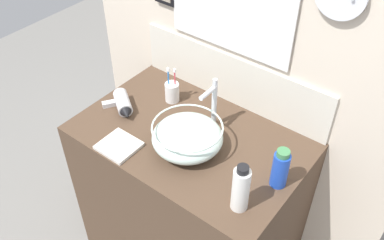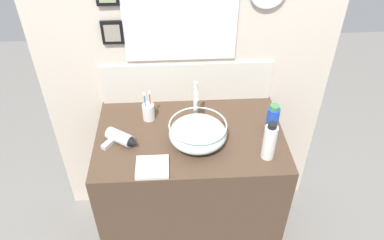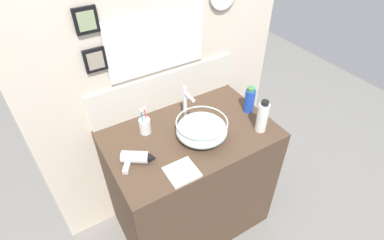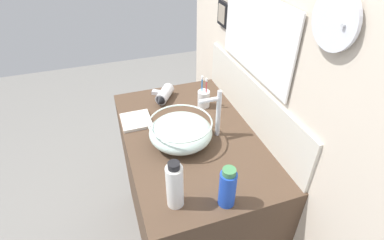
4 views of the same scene
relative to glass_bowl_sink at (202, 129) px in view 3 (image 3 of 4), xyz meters
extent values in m
plane|color=gray|center=(-0.04, 0.07, -0.97)|extent=(6.00, 6.00, 0.00)
cube|color=#4C3828|center=(-0.04, 0.07, -0.52)|extent=(1.03, 0.65, 0.91)
cube|color=beige|center=(-0.04, 0.42, 0.30)|extent=(1.71, 0.06, 2.56)
cube|color=beige|center=(-0.04, 0.39, 0.06)|extent=(1.01, 0.02, 0.25)
cube|color=white|center=(-0.07, 0.39, 0.40)|extent=(0.55, 0.01, 0.30)
cube|color=white|center=(-0.07, 0.38, 0.40)|extent=(0.61, 0.01, 0.36)
cube|color=black|center=(-0.43, 0.38, 0.61)|extent=(0.12, 0.02, 0.13)
cube|color=gray|center=(-0.43, 0.37, 0.61)|extent=(0.08, 0.01, 0.09)
cube|color=black|center=(-0.43, 0.38, 0.40)|extent=(0.12, 0.02, 0.13)
cube|color=gray|center=(-0.43, 0.37, 0.40)|extent=(0.08, 0.01, 0.09)
ellipsoid|color=silver|center=(0.00, 0.00, 0.00)|extent=(0.30, 0.30, 0.12)
torus|color=silver|center=(0.00, 0.00, 0.06)|extent=(0.30, 0.30, 0.01)
torus|color=#B2B7BC|center=(0.00, 0.00, -0.06)|extent=(0.11, 0.11, 0.01)
cylinder|color=silver|center=(0.00, 0.19, 0.05)|extent=(0.02, 0.02, 0.22)
cylinder|color=silver|center=(0.00, 0.14, 0.15)|extent=(0.02, 0.10, 0.02)
cylinder|color=silver|center=(0.00, 0.19, 0.17)|extent=(0.02, 0.02, 0.03)
cylinder|color=silver|center=(-0.41, 0.03, -0.03)|extent=(0.16, 0.14, 0.07)
cone|color=black|center=(-0.34, -0.03, -0.03)|extent=(0.07, 0.07, 0.06)
cube|color=silver|center=(-0.47, 0.00, -0.05)|extent=(0.08, 0.09, 0.02)
cylinder|color=white|center=(-0.27, 0.22, -0.02)|extent=(0.07, 0.07, 0.10)
cylinder|color=#D83F4C|center=(-0.25, 0.22, 0.02)|extent=(0.01, 0.01, 0.16)
cube|color=white|center=(-0.25, 0.22, 0.11)|extent=(0.01, 0.01, 0.02)
cylinder|color=blue|center=(-0.28, 0.21, 0.02)|extent=(0.01, 0.01, 0.16)
cube|color=white|center=(-0.28, 0.21, 0.11)|extent=(0.01, 0.01, 0.02)
cylinder|color=blue|center=(0.41, 0.06, 0.01)|extent=(0.07, 0.07, 0.16)
cylinder|color=#3F7F4C|center=(0.41, 0.06, 0.10)|extent=(0.05, 0.05, 0.02)
cylinder|color=white|center=(0.35, -0.13, 0.03)|extent=(0.07, 0.07, 0.19)
cylinder|color=black|center=(0.35, -0.13, 0.14)|extent=(0.04, 0.04, 0.02)
cube|color=silver|center=(-0.24, -0.18, -0.06)|extent=(0.16, 0.15, 0.02)
camera|label=1|loc=(0.82, -1.03, 1.24)|focal=40.00mm
camera|label=2|loc=(-0.12, -1.47, 1.28)|focal=35.00mm
camera|label=3|loc=(-0.72, -1.09, 1.16)|focal=28.00mm
camera|label=4|loc=(1.08, -0.31, 0.89)|focal=28.00mm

